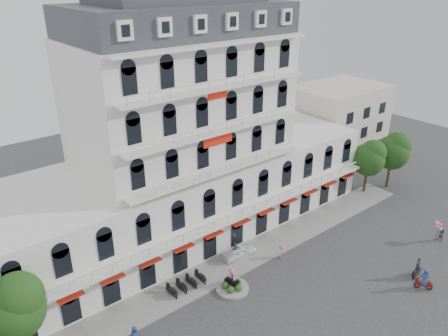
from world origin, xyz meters
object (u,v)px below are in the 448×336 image
Objects in this scene: rider_east at (425,279)px; balloon_vendor at (440,232)px; parked_car at (239,252)px; rider_northeast at (418,267)px; rider_center at (232,277)px.

balloon_vendor reaches higher than rider_east.
parked_car is 22.75m from balloon_vendor.
parked_car is at bearing -55.20° from rider_northeast.
rider_east is 18.31m from rider_center.
balloon_vendor is (19.39, -11.88, 0.58)m from parked_car.
rider_east is at bearing 43.98° from rider_northeast.
rider_east is 0.98× the size of rider_northeast.
balloon_vendor is (9.05, 3.06, 0.12)m from rider_east.
parked_car is 4.93m from rider_center.
rider_northeast reaches higher than parked_car.
rider_center is at bearing 14.99° from rider_east.
rider_east is (10.34, -14.94, 0.46)m from parked_car.
rider_northeast is 1.08× the size of rider_center.
parked_car is at bearing 148.50° from balloon_vendor.
rider_northeast is at bearing 39.34° from rider_center.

